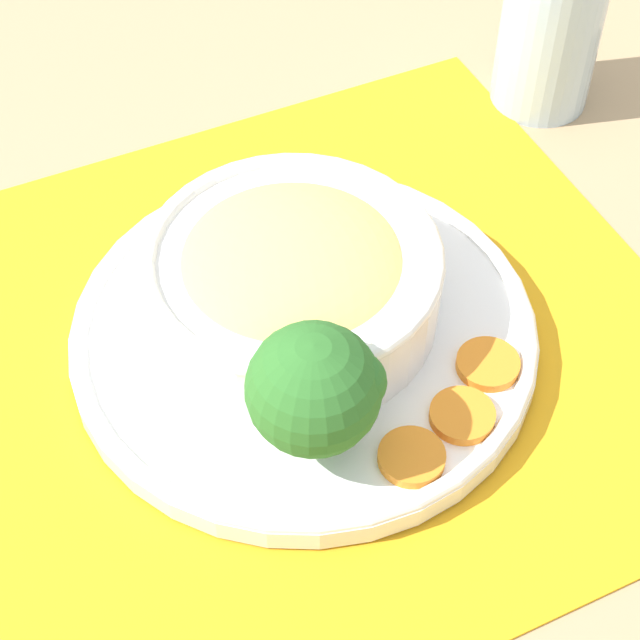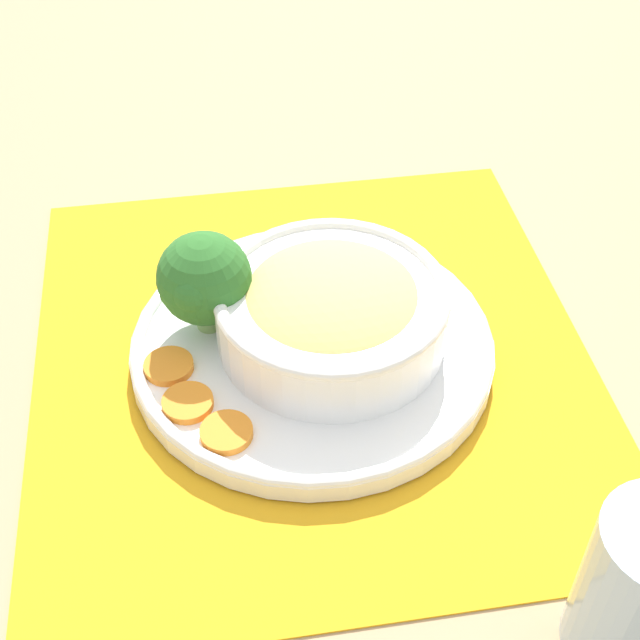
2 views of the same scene
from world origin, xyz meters
name	(u,v)px [view 2 (image 2 of 2)]	position (x,y,z in m)	size (l,w,h in m)	color
ground_plane	(312,357)	(0.00, 0.00, 0.00)	(4.00, 4.00, 0.00)	tan
placemat	(312,355)	(0.00, 0.00, 0.00)	(0.50, 0.47, 0.00)	orange
plate	(312,344)	(0.00, 0.00, 0.02)	(0.30, 0.30, 0.02)	white
bowl	(331,308)	(0.00, -0.02, 0.05)	(0.19, 0.19, 0.06)	white
broccoli_floret	(204,279)	(0.03, 0.08, 0.07)	(0.08, 0.08, 0.09)	#84AD5B
carrot_slice_near	(169,366)	(-0.01, 0.12, 0.02)	(0.04, 0.04, 0.01)	orange
carrot_slice_middle	(188,403)	(-0.05, 0.11, 0.02)	(0.04, 0.04, 0.01)	orange
carrot_slice_far	(226,432)	(-0.09, 0.08, 0.02)	(0.04, 0.04, 0.01)	orange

